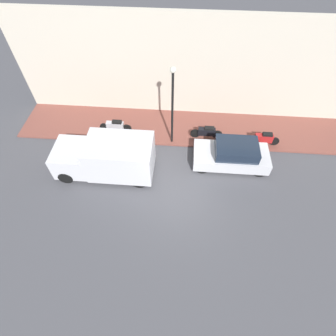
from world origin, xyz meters
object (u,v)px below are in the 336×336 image
Objects in this scene: parked_car at (232,155)px; delivery_van at (106,157)px; streetlamp at (173,101)px; motorcycle_red at (264,138)px; motorcycle_black at (207,132)px; scooter_silver at (115,126)px.

parked_car is 6.59m from delivery_van.
streetlamp reaches higher than parked_car.
motorcycle_red is at bearing -51.83° from parked_car.
streetlamp is (1.33, 3.29, 2.29)m from parked_car.
delivery_van is at bearing 118.28° from motorcycle_black.
parked_car is 2.43m from motorcycle_red.
motorcycle_red is at bearing -73.37° from delivery_van.
motorcycle_red is (1.50, -1.91, -0.14)m from parked_car.
parked_car is at bearing -143.85° from motorcycle_black.
delivery_van reaches higher than parked_car.
parked_car reaches higher than scooter_silver.
parked_car is at bearing 128.17° from motorcycle_red.
parked_car is 2.08× the size of scooter_silver.
motorcycle_black is (-0.13, -5.39, 0.01)m from scooter_silver.
parked_car is 0.84× the size of streetlamp.
motorcycle_black is at bearing -77.05° from streetlamp.
streetlamp is at bearing 102.95° from motorcycle_black.
motorcycle_red is 3.23m from motorcycle_black.
motorcycle_black is 3.18m from streetlamp.
streetlamp reaches higher than motorcycle_red.
parked_car is 0.79× the size of delivery_van.
scooter_silver is 8.61m from motorcycle_red.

